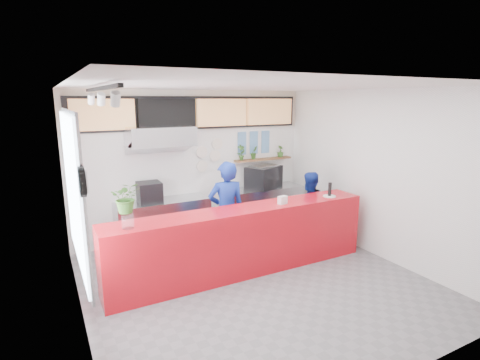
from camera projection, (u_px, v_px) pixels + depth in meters
name	position (u px, v px, depth m)	size (l,w,h in m)	color
floor	(255.00, 282.00, 5.90)	(5.00, 5.00, 0.00)	slate
ceiling	(257.00, 86.00, 5.26)	(5.00, 5.00, 0.00)	silver
wall_back	(195.00, 164.00, 7.73)	(5.00, 5.00, 0.00)	white
wall_left	(74.00, 213.00, 4.43)	(5.00, 5.00, 0.00)	white
wall_right	(376.00, 174.00, 6.73)	(5.00, 5.00, 0.00)	white
service_counter	(243.00, 241.00, 6.13)	(4.50, 0.60, 1.10)	red
cream_band	(194.00, 110.00, 7.49)	(5.00, 0.02, 0.80)	beige
prep_bench	(164.00, 223.00, 7.33)	(1.80, 0.60, 0.90)	#B2B5BA
panini_oven	(149.00, 192.00, 7.08)	(0.43, 0.43, 0.39)	black
extraction_hood	(160.00, 136.00, 6.93)	(1.20, 0.70, 0.35)	#B2B5BA
hood_lip	(161.00, 147.00, 6.97)	(1.20, 0.70, 0.08)	#B2B5BA
right_bench	(263.00, 207.00, 8.39)	(1.80, 0.60, 0.90)	#B2B5BA
espresso_machine	(264.00, 177.00, 8.24)	(0.74, 0.53, 0.48)	black
espresso_tray	(264.00, 166.00, 8.19)	(0.58, 0.40, 0.05)	#ACAFB4
herb_shelf	(263.00, 159.00, 8.39)	(1.40, 0.18, 0.04)	brown
menu_board_far_left	(103.00, 115.00, 6.60)	(1.10, 0.10, 0.55)	tan
menu_board_mid_left	(167.00, 114.00, 7.14)	(1.10, 0.10, 0.55)	black
menu_board_mid_right	(222.00, 112.00, 7.67)	(1.10, 0.10, 0.55)	tan
menu_board_far_right	(269.00, 112.00, 8.21)	(1.10, 0.10, 0.55)	tan
soffit	(194.00, 113.00, 7.48)	(4.80, 0.04, 0.65)	black
window_pane	(73.00, 191.00, 4.66)	(0.04, 2.20, 1.90)	silver
window_frame	(75.00, 191.00, 4.67)	(0.03, 2.30, 2.00)	#B2B5BA
wall_clock_rim	(82.00, 182.00, 3.55)	(0.30, 0.30, 0.05)	black
wall_clock_face	(85.00, 181.00, 3.57)	(0.26, 0.26, 0.02)	white
track_rail	(100.00, 88.00, 4.31)	(0.05, 2.40, 0.04)	black
dec_plate_a	(202.00, 152.00, 7.73)	(0.24, 0.24, 0.03)	silver
dec_plate_b	(215.00, 156.00, 7.88)	(0.24, 0.24, 0.03)	silver
dec_plate_c	(202.00, 166.00, 7.79)	(0.24, 0.24, 0.03)	silver
dec_plate_d	(217.00, 144.00, 7.85)	(0.24, 0.24, 0.03)	silver
photo_frame_a	(242.00, 138.00, 8.12)	(0.20, 0.02, 0.25)	#598CBF
photo_frame_b	(254.00, 137.00, 8.26)	(0.20, 0.02, 0.25)	#598CBF
photo_frame_c	(265.00, 136.00, 8.39)	(0.20, 0.02, 0.25)	#598CBF
photo_frame_d	(242.00, 149.00, 8.17)	(0.20, 0.02, 0.25)	#598CBF
photo_frame_e	(254.00, 148.00, 8.31)	(0.20, 0.02, 0.25)	#598CBF
photo_frame_f	(265.00, 147.00, 8.45)	(0.20, 0.02, 0.25)	#598CBF
staff_center	(226.00, 211.00, 6.57)	(0.65, 0.43, 1.78)	navy
staff_right	(308.00, 208.00, 7.38)	(0.70, 0.55, 1.44)	navy
herb_a	(241.00, 152.00, 8.09)	(0.18, 0.12, 0.34)	#336222
herb_b	(254.00, 153.00, 8.24)	(0.16, 0.13, 0.29)	#336222
herb_d	(280.00, 151.00, 8.57)	(0.15, 0.13, 0.26)	#336222
glass_vase	(128.00, 221.00, 5.07)	(0.16, 0.16, 0.20)	silver
basil_vase	(126.00, 197.00, 5.00)	(0.38, 0.33, 0.42)	#336222
napkin_holder	(283.00, 200.00, 6.26)	(0.15, 0.09, 0.13)	silver
white_plate	(329.00, 196.00, 6.73)	(0.22, 0.22, 0.02)	silver
pepper_mill	(330.00, 189.00, 6.70)	(0.06, 0.06, 0.24)	black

